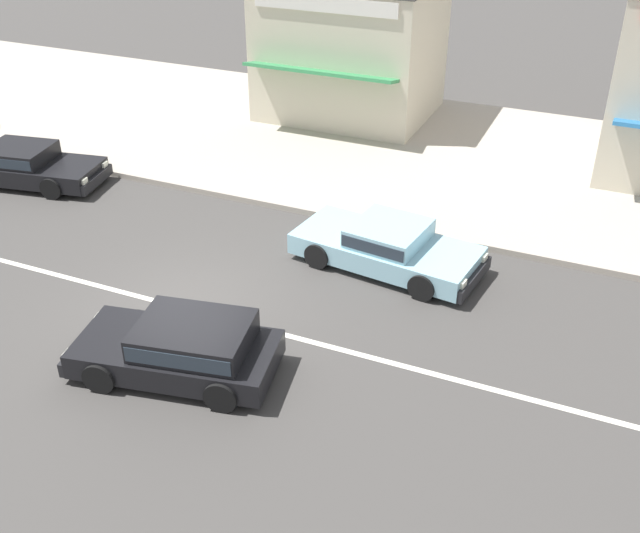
{
  "coord_description": "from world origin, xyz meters",
  "views": [
    {
      "loc": [
        7.75,
        -10.72,
        8.78
      ],
      "look_at": [
        2.43,
        1.47,
        0.8
      ],
      "focal_mm": 42.0,
      "sensor_mm": 36.0,
      "label": 1
    }
  ],
  "objects_px": {
    "sedan_black_0": "(21,164)",
    "sedan_pale_blue_2": "(388,245)",
    "hatchback_black_1": "(182,347)",
    "shopfront_corner_warung": "(351,45)"
  },
  "relations": [
    {
      "from": "sedan_black_0",
      "to": "sedan_pale_blue_2",
      "type": "height_order",
      "value": "same"
    },
    {
      "from": "hatchback_black_1",
      "to": "sedan_pale_blue_2",
      "type": "relative_size",
      "value": 0.9
    },
    {
      "from": "shopfront_corner_warung",
      "to": "hatchback_black_1",
      "type": "bearing_deg",
      "value": -80.6
    },
    {
      "from": "sedan_black_0",
      "to": "hatchback_black_1",
      "type": "distance_m",
      "value": 10.25
    },
    {
      "from": "sedan_pale_blue_2",
      "to": "shopfront_corner_warung",
      "type": "bearing_deg",
      "value": 116.48
    },
    {
      "from": "hatchback_black_1",
      "to": "sedan_black_0",
      "type": "bearing_deg",
      "value": 148.23
    },
    {
      "from": "sedan_black_0",
      "to": "sedan_pale_blue_2",
      "type": "relative_size",
      "value": 1.1
    },
    {
      "from": "sedan_black_0",
      "to": "hatchback_black_1",
      "type": "xyz_separation_m",
      "value": [
        8.72,
        -5.4,
        0.05
      ]
    },
    {
      "from": "hatchback_black_1",
      "to": "shopfront_corner_warung",
      "type": "xyz_separation_m",
      "value": [
        -2.34,
        14.12,
        1.82
      ]
    },
    {
      "from": "hatchback_black_1",
      "to": "sedan_pale_blue_2",
      "type": "xyz_separation_m",
      "value": [
        2.15,
        5.11,
        -0.05
      ]
    }
  ]
}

